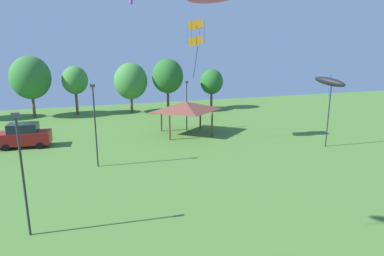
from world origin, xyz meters
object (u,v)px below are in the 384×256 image
object	(u,v)px
treeline_tree_4	(168,76)
kite_flying_0	(196,33)
kite_flying_5	(330,82)
treeline_tree_2	(75,80)
light_post_0	(187,103)
light_post_3	(329,110)
treeline_tree_1	(30,78)
light_post_2	(95,121)
light_post_1	(22,169)
treeline_tree_5	(212,82)
treeline_tree_3	(131,81)
park_pavilion	(186,106)
parked_car_second_from_left	(24,136)

from	to	relation	value
treeline_tree_4	kite_flying_0	bearing A→B (deg)	-94.56
kite_flying_5	treeline_tree_2	xyz separation A→B (m)	(-20.10, 26.73, -1.90)
kite_flying_5	light_post_0	xyz separation A→B (m)	(-8.14, 13.30, -3.47)
light_post_3	treeline_tree_1	size ratio (longest dim) A/B	0.78
light_post_2	treeline_tree_4	size ratio (longest dim) A/B	0.88
kite_flying_0	light_post_3	size ratio (longest dim) A/B	0.84
light_post_1	treeline_tree_2	distance (m)	32.14
treeline_tree_4	treeline_tree_5	distance (m)	6.95
light_post_1	treeline_tree_3	bearing A→B (deg)	72.47
light_post_0	park_pavilion	bearing A→B (deg)	-110.49
treeline_tree_5	kite_flying_5	bearing A→B (deg)	-88.82
parked_car_second_from_left	treeline_tree_5	size ratio (longest dim) A/B	0.81
light_post_3	light_post_1	bearing A→B (deg)	-161.49
treeline_tree_3	kite_flying_5	bearing A→B (deg)	-63.93
kite_flying_0	light_post_0	world-z (taller)	kite_flying_0
light_post_0	light_post_3	size ratio (longest dim) A/B	0.89
park_pavilion	treeline_tree_5	bearing A→B (deg)	58.55
light_post_3	treeline_tree_3	world-z (taller)	treeline_tree_3
kite_flying_5	light_post_2	distance (m)	19.19
light_post_0	treeline_tree_3	xyz separation A→B (m)	(-4.46, 12.46, 1.31)
kite_flying_5	treeline_tree_1	xyz separation A→B (m)	(-25.66, 26.80, -1.37)
kite_flying_0	treeline_tree_4	xyz separation A→B (m)	(1.32, 16.57, -5.51)
treeline_tree_1	treeline_tree_2	world-z (taller)	treeline_tree_1
parked_car_second_from_left	light_post_0	distance (m)	16.95
treeline_tree_4	treeline_tree_5	xyz separation A→B (m)	(6.87, 0.21, -1.05)
parked_car_second_from_left	treeline_tree_4	bearing A→B (deg)	41.76
parked_car_second_from_left	park_pavilion	size ratio (longest dim) A/B	0.81
treeline_tree_1	park_pavilion	bearing A→B (deg)	-41.02
parked_car_second_from_left	treeline_tree_1	bearing A→B (deg)	97.69
treeline_tree_5	parked_car_second_from_left	bearing A→B (deg)	-151.22
treeline_tree_2	parked_car_second_from_left	bearing A→B (deg)	-107.87
park_pavilion	treeline_tree_4	size ratio (longest dim) A/B	0.79
park_pavilion	light_post_2	bearing A→B (deg)	-141.68
light_post_1	treeline_tree_4	size ratio (longest dim) A/B	0.85
kite_flying_0	treeline_tree_5	world-z (taller)	kite_flying_0
park_pavilion	treeline_tree_4	xyz separation A→B (m)	(1.24, 13.04, 2.08)
parked_car_second_from_left	light_post_1	size ratio (longest dim) A/B	0.75
kite_flying_5	treeline_tree_5	xyz separation A→B (m)	(-0.52, 25.25, -2.59)
kite_flying_0	parked_car_second_from_left	distance (m)	19.08
treeline_tree_4	park_pavilion	bearing A→B (deg)	-95.42
kite_flying_5	parked_car_second_from_left	bearing A→B (deg)	154.54
park_pavilion	kite_flying_5	bearing A→B (deg)	-54.26
light_post_3	treeline_tree_5	world-z (taller)	light_post_3
light_post_0	treeline_tree_1	world-z (taller)	treeline_tree_1
park_pavilion	treeline_tree_5	xyz separation A→B (m)	(8.11, 13.26, 1.03)
light_post_0	treeline_tree_2	bearing A→B (deg)	131.71
light_post_0	treeline_tree_4	distance (m)	11.91
park_pavilion	light_post_1	bearing A→B (deg)	-128.55
light_post_0	treeline_tree_1	bearing A→B (deg)	142.38
kite_flying_0	light_post_2	world-z (taller)	kite_flying_0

